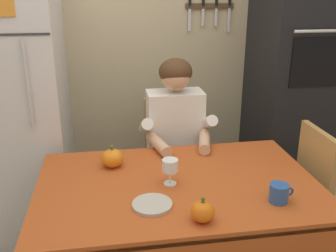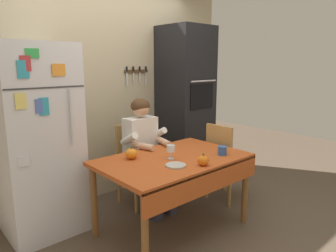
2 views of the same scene
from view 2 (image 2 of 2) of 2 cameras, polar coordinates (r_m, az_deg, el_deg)
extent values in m
plane|color=brown|center=(3.18, 2.16, -19.11)|extent=(10.00, 10.00, 0.00)
cube|color=#BCAD89|center=(3.86, -11.22, 6.56)|extent=(3.70, 0.10, 2.60)
cube|color=#4C3823|center=(4.02, -5.92, 10.07)|extent=(0.36, 0.02, 0.04)
cube|color=silver|center=(3.93, -7.61, 8.56)|extent=(0.02, 0.01, 0.16)
cube|color=black|center=(3.92, -7.64, 10.44)|extent=(0.02, 0.01, 0.06)
cube|color=silver|center=(3.98, -6.41, 8.89)|extent=(0.02, 0.01, 0.12)
cube|color=black|center=(3.98, -6.43, 10.48)|extent=(0.02, 0.01, 0.06)
cube|color=silver|center=(4.04, -5.24, 8.92)|extent=(0.02, 0.01, 0.13)
cube|color=black|center=(4.04, -5.26, 10.52)|extent=(0.02, 0.01, 0.06)
cube|color=silver|center=(4.10, -4.10, 8.67)|extent=(0.02, 0.01, 0.17)
cube|color=black|center=(4.10, -4.11, 10.55)|extent=(0.02, 0.01, 0.06)
cube|color=silver|center=(3.16, -23.02, -2.55)|extent=(0.68, 0.68, 1.80)
cylinder|color=silver|center=(2.85, -17.50, 1.52)|extent=(0.02, 0.02, 0.50)
cube|color=#333335|center=(2.76, -21.53, 6.61)|extent=(0.67, 0.01, 0.01)
cube|color=teal|center=(2.70, -25.24, 9.47)|extent=(0.09, 0.01, 0.14)
cube|color=#E5D666|center=(2.70, -25.59, 4.18)|extent=(0.09, 0.01, 0.13)
cube|color=green|center=(2.72, -23.87, 12.23)|extent=(0.11, 0.02, 0.07)
cube|color=silver|center=(2.79, -25.10, -5.92)|extent=(0.09, 0.02, 0.09)
cube|color=#B73338|center=(2.70, -24.88, 10.47)|extent=(0.08, 0.02, 0.12)
cube|color=#4C66B7|center=(2.75, -22.79, 3.37)|extent=(0.06, 0.01, 0.12)
cube|color=orange|center=(2.79, -19.56, 9.76)|extent=(0.12, 0.01, 0.10)
cube|color=teal|center=(2.76, -21.98, 3.36)|extent=(0.08, 0.01, 0.15)
cube|color=black|center=(4.22, 3.18, 3.75)|extent=(0.60, 0.60, 2.10)
cube|color=black|center=(4.00, 6.28, 5.42)|extent=(0.42, 0.01, 0.32)
cylinder|color=silver|center=(3.96, 6.63, 8.27)|extent=(0.45, 0.02, 0.02)
cylinder|color=brown|center=(2.45, -4.28, -19.66)|extent=(0.06, 0.06, 0.70)
cylinder|color=brown|center=(3.04, -13.52, -13.49)|extent=(0.06, 0.06, 0.70)
cylinder|color=brown|center=(3.30, 14.04, -11.47)|extent=(0.06, 0.06, 0.70)
cylinder|color=brown|center=(3.75, 4.10, -8.27)|extent=(0.06, 0.06, 0.70)
cube|color=#B24C1E|center=(2.95, 0.91, -6.22)|extent=(1.40, 0.90, 0.04)
cube|color=#B24C1E|center=(2.69, 7.42, -10.35)|extent=(1.40, 0.01, 0.20)
cube|color=tan|center=(3.61, -5.42, -7.75)|extent=(0.40, 0.40, 0.04)
cube|color=tan|center=(3.67, -7.16, -3.23)|extent=(0.36, 0.04, 0.48)
cylinder|color=tan|center=(3.47, -5.96, -12.56)|extent=(0.04, 0.04, 0.41)
cylinder|color=tan|center=(3.73, -9.07, -10.88)|extent=(0.04, 0.04, 0.41)
cylinder|color=tan|center=(3.66, -1.55, -11.18)|extent=(0.04, 0.04, 0.41)
cylinder|color=tan|center=(3.91, -4.82, -9.71)|extent=(0.04, 0.04, 0.41)
cube|color=#38384C|center=(3.43, -2.78, -15.92)|extent=(0.10, 0.22, 0.08)
cube|color=#38384C|center=(3.54, -0.17, -14.95)|extent=(0.10, 0.22, 0.08)
cylinder|color=#38384C|center=(3.39, -3.46, -12.70)|extent=(0.09, 0.09, 0.38)
cylinder|color=#38384C|center=(3.50, -0.84, -11.84)|extent=(0.09, 0.09, 0.38)
cube|color=#38384C|center=(3.41, -5.06, -7.67)|extent=(0.12, 0.40, 0.11)
cube|color=#38384C|center=(3.52, -2.69, -7.05)|extent=(0.12, 0.40, 0.11)
cube|color=white|center=(3.47, -5.14, -2.33)|extent=(0.36, 0.20, 0.48)
cylinder|color=white|center=(3.30, -7.22, -2.42)|extent=(0.07, 0.26, 0.18)
cylinder|color=white|center=(3.53, -1.86, -1.40)|extent=(0.07, 0.26, 0.18)
cylinder|color=#D8A884|center=(3.21, -4.58, -3.75)|extent=(0.13, 0.27, 0.07)
cylinder|color=#D8A884|center=(3.38, -0.79, -2.94)|extent=(0.13, 0.27, 0.07)
sphere|color=#D8A884|center=(3.39, -5.04, 3.36)|extent=(0.19, 0.19, 0.19)
ellipsoid|color=#472D19|center=(3.40, -5.15, 3.71)|extent=(0.21, 0.21, 0.17)
cube|color=tan|center=(3.79, 10.98, -6.95)|extent=(0.40, 0.40, 0.04)
cube|color=tan|center=(3.58, 9.38, -3.67)|extent=(0.04, 0.36, 0.48)
cylinder|color=tan|center=(3.91, 14.41, -10.05)|extent=(0.04, 0.04, 0.41)
cylinder|color=tan|center=(3.65, 11.34, -11.50)|extent=(0.04, 0.04, 0.41)
cylinder|color=tan|center=(4.09, 10.42, -8.88)|extent=(0.04, 0.04, 0.41)
cylinder|color=tan|center=(3.84, 7.24, -10.14)|extent=(0.04, 0.04, 0.41)
cylinder|color=#2D569E|center=(3.06, 9.98, -4.50)|extent=(0.09, 0.09, 0.09)
torus|color=#2D569E|center=(3.09, 10.54, -4.25)|extent=(0.05, 0.01, 0.05)
cylinder|color=white|center=(2.90, 0.50, -6.03)|extent=(0.06, 0.06, 0.01)
cylinder|color=white|center=(2.89, 0.50, -5.35)|extent=(0.01, 0.01, 0.07)
cylinder|color=white|center=(2.87, 0.50, -4.13)|extent=(0.08, 0.08, 0.06)
ellipsoid|color=orange|center=(2.72, 6.54, -6.36)|extent=(0.10, 0.10, 0.09)
cylinder|color=#4C6023|center=(2.71, 6.56, -5.23)|extent=(0.02, 0.02, 0.02)
ellipsoid|color=orange|center=(2.91, -6.79, -5.11)|extent=(0.12, 0.12, 0.10)
cylinder|color=#4C6023|center=(2.89, -6.82, -3.95)|extent=(0.02, 0.02, 0.02)
cylinder|color=#B7B2A8|center=(2.70, 1.42, -7.30)|extent=(0.18, 0.18, 0.02)
camera|label=1|loc=(1.63, 35.72, 11.50)|focal=41.27mm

